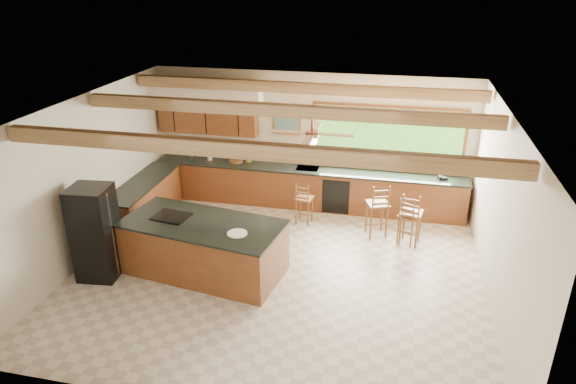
# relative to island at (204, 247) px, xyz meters

# --- Properties ---
(ground) EXTENTS (7.20, 7.20, 0.00)m
(ground) POSITION_rel_island_xyz_m (1.29, 0.25, -0.49)
(ground) COLOR beige
(ground) RESTS_ON ground
(room_shell) EXTENTS (7.27, 6.54, 3.02)m
(room_shell) POSITION_rel_island_xyz_m (1.12, 0.90, 1.72)
(room_shell) COLOR beige
(room_shell) RESTS_ON ground
(counter_run) EXTENTS (7.12, 3.10, 1.28)m
(counter_run) POSITION_rel_island_xyz_m (0.47, 2.77, -0.03)
(counter_run) COLOR brown
(counter_run) RESTS_ON ground
(island) EXTENTS (2.98, 1.74, 1.00)m
(island) POSITION_rel_island_xyz_m (0.00, 0.00, 0.00)
(island) COLOR brown
(island) RESTS_ON ground
(refrigerator) EXTENTS (0.73, 0.71, 1.70)m
(refrigerator) POSITION_rel_island_xyz_m (-1.76, -0.53, 0.36)
(refrigerator) COLOR black
(refrigerator) RESTS_ON ground
(bar_stool_a) EXTENTS (0.39, 0.39, 0.96)m
(bar_stool_a) POSITION_rel_island_xyz_m (1.39, 2.22, 0.07)
(bar_stool_a) COLOR brown
(bar_stool_a) RESTS_ON ground
(bar_stool_b) EXTENTS (0.47, 0.47, 1.00)m
(bar_stool_b) POSITION_rel_island_xyz_m (3.56, 1.80, 0.10)
(bar_stool_b) COLOR brown
(bar_stool_b) RESTS_ON ground
(bar_stool_c) EXTENTS (0.53, 0.53, 1.15)m
(bar_stool_c) POSITION_rel_island_xyz_m (2.93, 2.00, 0.19)
(bar_stool_c) COLOR brown
(bar_stool_c) RESTS_ON ground
(bar_stool_d) EXTENTS (0.47, 0.47, 1.11)m
(bar_stool_d) POSITION_rel_island_xyz_m (3.60, 1.79, 0.17)
(bar_stool_d) COLOR brown
(bar_stool_d) RESTS_ON ground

